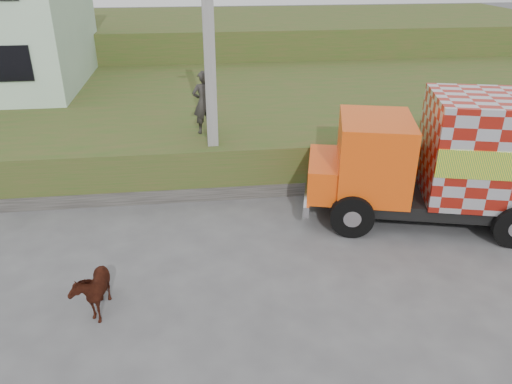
{
  "coord_description": "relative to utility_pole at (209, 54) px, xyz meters",
  "views": [
    {
      "loc": [
        -1.46,
        -9.01,
        6.56
      ],
      "look_at": [
        -0.11,
        1.73,
        1.3
      ],
      "focal_mm": 35.0,
      "sensor_mm": 36.0,
      "label": 1
    }
  ],
  "objects": [
    {
      "name": "ground",
      "position": [
        1.0,
        -4.6,
        -4.08
      ],
      "size": [
        120.0,
        120.0,
        0.0
      ],
      "primitive_type": "plane",
      "color": "#474749",
      "rests_on": "ground"
    },
    {
      "name": "embankment",
      "position": [
        1.0,
        5.4,
        -3.33
      ],
      "size": [
        40.0,
        12.0,
        1.5
      ],
      "primitive_type": "cube",
      "color": "#30501A",
      "rests_on": "ground"
    },
    {
      "name": "embankment_far",
      "position": [
        1.0,
        17.4,
        -2.58
      ],
      "size": [
        40.0,
        12.0,
        3.0
      ],
      "primitive_type": "cube",
      "color": "#30501A",
      "rests_on": "ground"
    },
    {
      "name": "retaining_strip",
      "position": [
        -1.0,
        -0.4,
        -3.88
      ],
      "size": [
        16.0,
        0.5,
        0.4
      ],
      "primitive_type": "cube",
      "color": "#595651",
      "rests_on": "ground"
    },
    {
      "name": "utility_pole",
      "position": [
        0.0,
        0.0,
        0.0
      ],
      "size": [
        1.2,
        0.3,
        8.0
      ],
      "color": "gray",
      "rests_on": "ground"
    },
    {
      "name": "cargo_truck",
      "position": [
        6.58,
        -2.66,
        -2.32
      ],
      "size": [
        7.99,
        4.23,
        3.41
      ],
      "rotation": [
        0.0,
        0.0,
        -0.25
      ],
      "color": "black",
      "rests_on": "ground"
    },
    {
      "name": "cow",
      "position": [
        -2.67,
        -5.21,
        -3.53
      ],
      "size": [
        0.65,
        1.31,
        1.08
      ],
      "primitive_type": "imported",
      "rotation": [
        0.0,
        0.0,
        -0.05
      ],
      "color": "black",
      "rests_on": "ground"
    },
    {
      "name": "pedestrian",
      "position": [
        -0.19,
        1.07,
        -1.62
      ],
      "size": [
        0.79,
        0.61,
        1.9
      ],
      "primitive_type": "imported",
      "rotation": [
        0.0,
        0.0,
        3.39
      ],
      "color": "#2C2A27",
      "rests_on": "embankment"
    }
  ]
}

